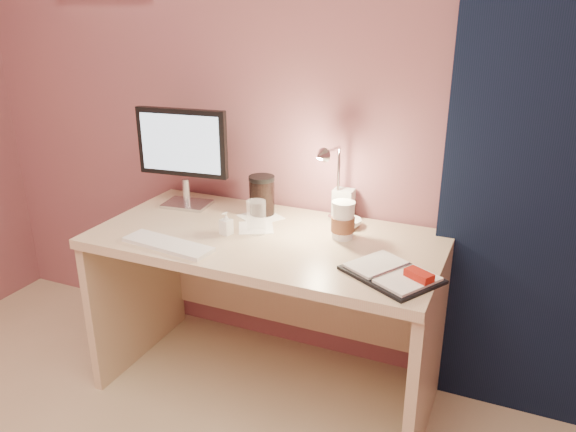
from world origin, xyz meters
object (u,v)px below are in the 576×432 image
at_px(monitor, 183,149).
at_px(keyboard, 168,244).
at_px(coffee_cup, 343,221).
at_px(lotion_bottle, 226,223).
at_px(planner, 394,274).
at_px(bowl, 348,223).
at_px(desk_lamp, 337,178).
at_px(clear_cup, 256,217).
at_px(product_box, 343,204).
at_px(dark_jar, 262,197).
at_px(desk, 275,278).

bearing_deg(monitor, keyboard, -72.22).
height_order(coffee_cup, lotion_bottle, coffee_cup).
bearing_deg(monitor, planner, -23.51).
xyz_separation_m(bowl, lotion_bottle, (-0.43, -0.27, 0.03)).
distance_m(monitor, planner, 1.12).
xyz_separation_m(planner, desk_lamp, (-0.33, 0.36, 0.20)).
bearing_deg(coffee_cup, planner, -43.46).
bearing_deg(keyboard, lotion_bottle, 59.59).
relative_size(monitor, clear_cup, 3.28).
xyz_separation_m(lotion_bottle, product_box, (0.37, 0.37, 0.02)).
distance_m(coffee_cup, clear_cup, 0.35).
height_order(clear_cup, bowl, clear_cup).
relative_size(planner, clear_cup, 2.77).
bearing_deg(product_box, coffee_cup, -72.86).
xyz_separation_m(keyboard, desk_lamp, (0.52, 0.45, 0.20)).
relative_size(coffee_cup, lotion_bottle, 1.61).
height_order(monitor, desk_lamp, monitor).
xyz_separation_m(keyboard, coffee_cup, (0.59, 0.35, 0.06)).
distance_m(clear_cup, dark_jar, 0.22).
bearing_deg(lotion_bottle, dark_jar, 83.22).
relative_size(keyboard, product_box, 2.92).
bearing_deg(lotion_bottle, product_box, 44.45).
bearing_deg(planner, product_box, 155.96).
bearing_deg(desk_lamp, product_box, 105.41).
relative_size(clear_cup, lotion_bottle, 1.45).
distance_m(desk, product_box, 0.44).
bearing_deg(coffee_cup, lotion_bottle, -160.91).
xyz_separation_m(lotion_bottle, dark_jar, (0.03, 0.27, 0.03)).
xyz_separation_m(monitor, product_box, (0.71, 0.14, -0.20)).
bearing_deg(dark_jar, desk_lamp, -1.08).
bearing_deg(coffee_cup, clear_cup, -165.02).
relative_size(coffee_cup, dark_jar, 0.97).
bearing_deg(bowl, lotion_bottle, -147.48).
height_order(planner, clear_cup, clear_cup).
xyz_separation_m(desk, lotion_bottle, (-0.16, -0.12, 0.27)).
bearing_deg(lotion_bottle, keyboard, -127.02).
height_order(desk, coffee_cup, coffee_cup).
distance_m(desk, coffee_cup, 0.41).
bearing_deg(clear_cup, desk_lamp, 35.81).
distance_m(keyboard, lotion_bottle, 0.25).
bearing_deg(lotion_bottle, desk_lamp, 34.48).
relative_size(keyboard, lotion_bottle, 3.99).
relative_size(bowl, desk_lamp, 0.33).
bearing_deg(keyboard, desk_lamp, 47.53).
xyz_separation_m(keyboard, clear_cup, (0.25, 0.26, 0.06)).
bearing_deg(dark_jar, desk, -48.62).
bearing_deg(coffee_cup, dark_jar, 164.74).
relative_size(planner, product_box, 2.94).
xyz_separation_m(desk, clear_cup, (-0.05, -0.06, 0.29)).
bearing_deg(lotion_bottle, bowl, 32.52).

